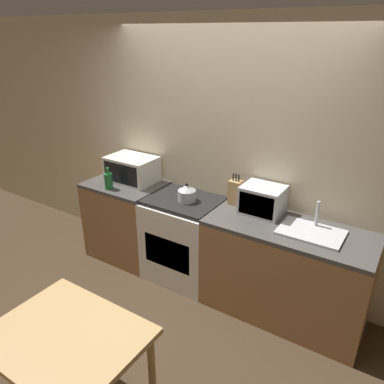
% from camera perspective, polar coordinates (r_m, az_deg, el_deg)
% --- Properties ---
extents(ground_plane, '(16.00, 16.00, 0.00)m').
position_cam_1_polar(ground_plane, '(3.53, -4.55, -20.34)').
color(ground_plane, '#3D2D1E').
extents(wall_back, '(10.00, 0.06, 2.60)m').
position_cam_1_polar(wall_back, '(3.70, 5.54, 5.37)').
color(wall_back, beige).
rests_on(wall_back, ground_plane).
extents(counter_left_run, '(0.83, 0.62, 0.90)m').
position_cam_1_polar(counter_left_run, '(4.36, -9.81, -4.14)').
color(counter_left_run, olive).
rests_on(counter_left_run, ground_plane).
extents(counter_right_run, '(1.43, 0.62, 0.90)m').
position_cam_1_polar(counter_right_run, '(3.53, 13.91, -11.71)').
color(counter_right_run, olive).
rests_on(counter_right_run, ground_plane).
extents(stove_range, '(0.74, 0.62, 0.90)m').
position_cam_1_polar(stove_range, '(3.92, -1.22, -7.11)').
color(stove_range, silver).
rests_on(stove_range, ground_plane).
extents(kettle, '(0.18, 0.18, 0.19)m').
position_cam_1_polar(kettle, '(3.64, -0.80, -0.19)').
color(kettle, '#B7B7BC').
rests_on(kettle, stove_range).
extents(microwave, '(0.53, 0.38, 0.28)m').
position_cam_1_polar(microwave, '(4.17, -9.16, 3.46)').
color(microwave, silver).
rests_on(microwave, counter_left_run).
extents(bottle, '(0.09, 0.09, 0.23)m').
position_cam_1_polar(bottle, '(4.02, -12.61, 1.70)').
color(bottle, '#1E662D').
rests_on(bottle, counter_left_run).
extents(knife_block, '(0.12, 0.10, 0.31)m').
position_cam_1_polar(knife_block, '(3.58, 6.62, -0.04)').
color(knife_block, tan).
rests_on(knife_block, counter_right_run).
extents(toaster_oven, '(0.37, 0.30, 0.26)m').
position_cam_1_polar(toaster_oven, '(3.44, 10.70, -1.19)').
color(toaster_oven, silver).
rests_on(toaster_oven, counter_right_run).
extents(sink_basin, '(0.52, 0.36, 0.24)m').
position_cam_1_polar(sink_basin, '(3.25, 17.72, -5.75)').
color(sink_basin, silver).
rests_on(sink_basin, counter_right_run).
extents(dining_table, '(0.94, 0.74, 0.74)m').
position_cam_1_polar(dining_table, '(2.61, -18.53, -21.43)').
color(dining_table, tan).
rests_on(dining_table, ground_plane).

